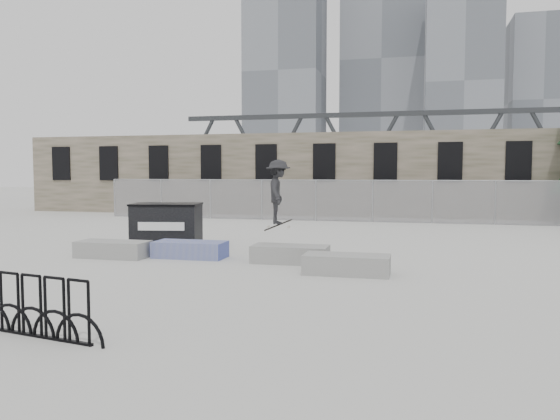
% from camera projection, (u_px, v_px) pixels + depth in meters
% --- Properties ---
extents(ground, '(120.00, 120.00, 0.00)m').
position_uv_depth(ground, '(233.00, 261.00, 14.65)').
color(ground, '#BABAB5').
rests_on(ground, ground).
extents(stone_wall, '(36.00, 2.58, 4.50)m').
position_uv_depth(stone_wall, '(328.00, 174.00, 30.22)').
color(stone_wall, brown).
rests_on(stone_wall, ground).
extents(chainlink_fence, '(22.06, 0.06, 2.02)m').
position_uv_depth(chainlink_fence, '(316.00, 200.00, 26.68)').
color(chainlink_fence, gray).
rests_on(chainlink_fence, ground).
extents(planter_far_left, '(2.00, 0.90, 0.46)m').
position_uv_depth(planter_far_left, '(113.00, 248.00, 15.29)').
color(planter_far_left, '#999997').
rests_on(planter_far_left, ground).
extents(planter_center_left, '(2.00, 0.90, 0.46)m').
position_uv_depth(planter_center_left, '(190.00, 249.00, 15.23)').
color(planter_center_left, '#3848AA').
rests_on(planter_center_left, ground).
extents(planter_center_right, '(2.00, 0.90, 0.46)m').
position_uv_depth(planter_center_right, '(290.00, 253.00, 14.38)').
color(planter_center_right, '#999997').
rests_on(planter_center_right, ground).
extents(planter_offset, '(2.00, 0.90, 0.46)m').
position_uv_depth(planter_offset, '(347.00, 263.00, 12.78)').
color(planter_offset, '#999997').
rests_on(planter_offset, ground).
extents(dumpster, '(2.32, 1.65, 1.40)m').
position_uv_depth(dumpster, '(167.00, 225.00, 17.39)').
color(dumpster, black).
rests_on(dumpster, ground).
extents(skyline_towers, '(58.00, 28.00, 48.00)m').
position_uv_depth(skyline_towers, '(387.00, 76.00, 104.25)').
color(skyline_towers, slate).
rests_on(skyline_towers, ground).
extents(truss_bridge, '(70.00, 3.00, 9.80)m').
position_uv_depth(truss_bridge, '(462.00, 157.00, 65.19)').
color(truss_bridge, '#2D3033').
rests_on(truss_bridge, ground).
extents(skateboarder, '(0.86, 1.23, 1.92)m').
position_uv_depth(skateboarder, '(278.00, 192.00, 14.63)').
color(skateboarder, black).
rests_on(skateboarder, ground).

